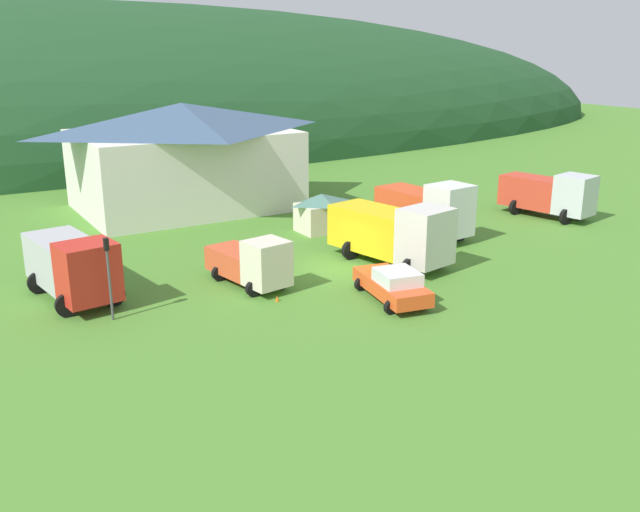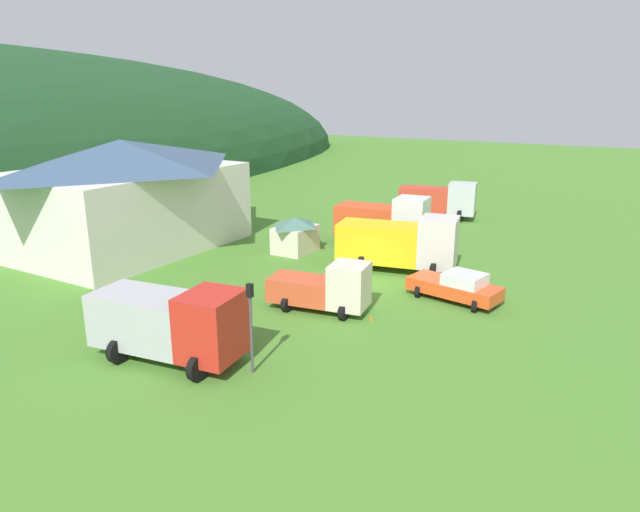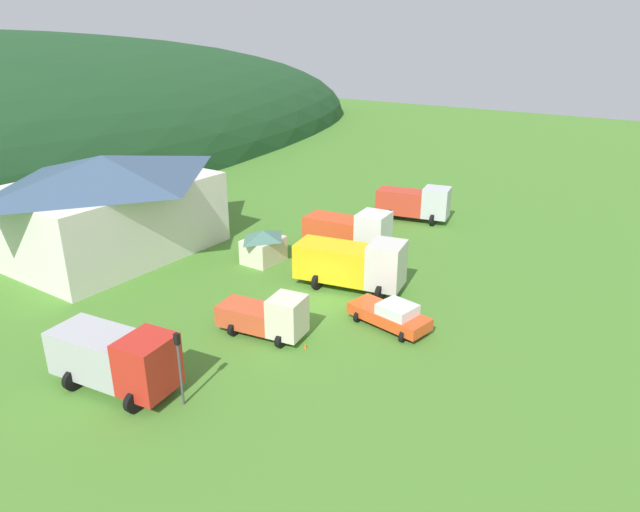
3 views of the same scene
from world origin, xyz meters
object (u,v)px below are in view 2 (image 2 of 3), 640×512
play_shed_cream (295,234)px  flatbed_truck_yellow (401,242)px  crane_truck_red (172,322)px  heavy_rig_white (386,220)px  tow_truck_silver (440,199)px  light_truck_cream (326,287)px  service_pickup_orange (456,286)px  traffic_cone_near_pickup (371,320)px  depot_building (124,193)px  traffic_light_west (251,318)px

play_shed_cream → flatbed_truck_yellow: 8.15m
crane_truck_red → heavy_rig_white: heavy_rig_white is taller
crane_truck_red → tow_truck_silver: (32.73, -0.33, -0.03)m
flatbed_truck_yellow → heavy_rig_white: bearing=111.9°
light_truck_cream → tow_truck_silver: (24.51, 2.43, 0.44)m
play_shed_cream → service_pickup_orange: (-3.77, -12.88, -0.47)m
flatbed_truck_yellow → tow_truck_silver: 16.35m
light_truck_cream → service_pickup_orange: (4.90, -5.34, -0.47)m
play_shed_cream → traffic_cone_near_pickup: size_ratio=5.31×
heavy_rig_white → service_pickup_orange: 12.03m
depot_building → light_truck_cream: size_ratio=2.96×
play_shed_cream → service_pickup_orange: size_ratio=0.61×
flatbed_truck_yellow → traffic_light_west: (-15.85, -0.18, 0.51)m
tow_truck_silver → traffic_cone_near_pickup: (-24.47, -4.99, -1.74)m
light_truck_cream → heavy_rig_white: bearing=92.5°
play_shed_cream → flatbed_truck_yellow: (-0.22, -8.13, 0.56)m
play_shed_cream → tow_truck_silver: bearing=-17.9°
play_shed_cream → traffic_cone_near_pickup: play_shed_cream is taller
depot_building → tow_truck_silver: (21.00, -16.25, -2.27)m
light_truck_cream → flatbed_truck_yellow: 8.48m
traffic_light_west → crane_truck_red: bearing=103.0°
depot_building → play_shed_cream: size_ratio=5.02×
flatbed_truck_yellow → heavy_rig_white: 6.25m
light_truck_cream → tow_truck_silver: 24.63m
tow_truck_silver → play_shed_cream: bearing=-119.7°
depot_building → tow_truck_silver: 26.65m
service_pickup_orange → traffic_light_west: traffic_light_west is taller
crane_truck_red → traffic_light_west: bearing=5.3°
heavy_rig_white → crane_truck_red: bearing=-95.8°
service_pickup_orange → depot_building: bearing=-166.2°
tow_truck_silver → traffic_cone_near_pickup: bearing=-90.3°
service_pickup_orange → traffic_cone_near_pickup: (-4.86, 2.78, -0.83)m
crane_truck_red → flatbed_truck_yellow: bearing=70.9°
tow_truck_silver → traffic_light_west: size_ratio=1.80×
tow_truck_silver → traffic_cone_near_pickup: tow_truck_silver is taller
heavy_rig_white → traffic_cone_near_pickup: bearing=-74.4°
traffic_light_west → traffic_cone_near_pickup: bearing=-13.5°
traffic_light_west → depot_building: bearing=60.7°
service_pickup_orange → flatbed_truck_yellow: bearing=153.7°
crane_truck_red → traffic_light_west: traffic_light_west is taller
play_shed_cream → light_truck_cream: bearing=-139.0°
crane_truck_red → heavy_rig_white: 21.89m
crane_truck_red → traffic_cone_near_pickup: bearing=49.5°
depot_building → crane_truck_red: bearing=-126.4°
crane_truck_red → light_truck_cream: size_ratio=1.26×
depot_building → traffic_cone_near_pickup: bearing=-99.3°
play_shed_cream → light_truck_cream: light_truck_cream is taller
flatbed_truck_yellow → traffic_cone_near_pickup: flatbed_truck_yellow is taller
heavy_rig_white → play_shed_cream: bearing=-139.2°
depot_building → flatbed_truck_yellow: size_ratio=2.08×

